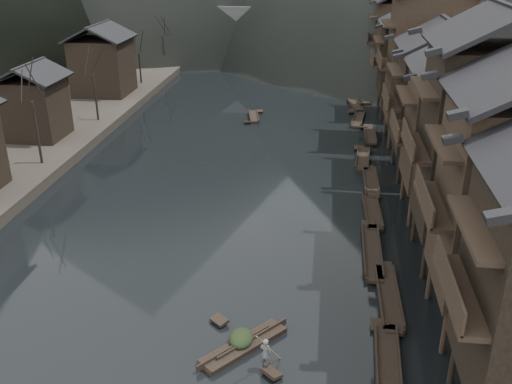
# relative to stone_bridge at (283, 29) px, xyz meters

# --- Properties ---
(water) EXTENTS (300.00, 300.00, 0.00)m
(water) POSITION_rel_stone_bridge_xyz_m (0.00, -72.00, -5.11)
(water) COLOR black
(water) RESTS_ON ground
(stilt_houses) EXTENTS (9.00, 67.60, 16.75)m
(stilt_houses) POSITION_rel_stone_bridge_xyz_m (17.28, -53.15, 3.91)
(stilt_houses) COLOR black
(stilt_houses) RESTS_ON ground
(left_houses) EXTENTS (8.10, 53.20, 8.73)m
(left_houses) POSITION_rel_stone_bridge_xyz_m (-20.50, -51.88, 0.55)
(left_houses) COLOR black
(left_houses) RESTS_ON left_bank
(bare_trees) EXTENTS (3.98, 73.64, 7.97)m
(bare_trees) POSITION_rel_stone_bridge_xyz_m (-17.00, -48.97, 1.26)
(bare_trees) COLOR black
(bare_trees) RESTS_ON left_bank
(moored_sampans) EXTENTS (3.15, 71.70, 0.47)m
(moored_sampans) POSITION_rel_stone_bridge_xyz_m (11.86, -44.79, -4.91)
(moored_sampans) COLOR black
(moored_sampans) RESTS_ON water
(midriver_boats) EXTENTS (13.22, 31.31, 0.45)m
(midriver_boats) POSITION_rel_stone_bridge_xyz_m (1.72, -21.72, -4.91)
(midriver_boats) COLOR black
(midriver_boats) RESTS_ON water
(stone_bridge) EXTENTS (40.00, 6.00, 9.00)m
(stone_bridge) POSITION_rel_stone_bridge_xyz_m (0.00, 0.00, 0.00)
(stone_bridge) COLOR #4C4C4F
(stone_bridge) RESTS_ON ground
(hero_sampan) EXTENTS (4.36, 4.84, 0.44)m
(hero_sampan) POSITION_rel_stone_bridge_xyz_m (4.25, -76.33, -4.91)
(hero_sampan) COLOR black
(hero_sampan) RESTS_ON water
(cargo_heap) EXTENTS (1.23, 1.61, 0.74)m
(cargo_heap) POSITION_rel_stone_bridge_xyz_m (4.08, -76.13, -4.30)
(cargo_heap) COLOR black
(cargo_heap) RESTS_ON hero_sampan
(boatman) EXTENTS (0.70, 0.58, 1.66)m
(boatman) POSITION_rel_stone_bridge_xyz_m (5.52, -77.81, -3.84)
(boatman) COLOR slate
(boatman) RESTS_ON hero_sampan
(bamboo_pole) EXTENTS (1.07, 2.16, 3.04)m
(bamboo_pole) POSITION_rel_stone_bridge_xyz_m (5.72, -77.81, -1.49)
(bamboo_pole) COLOR #8C7A51
(bamboo_pole) RESTS_ON boatman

